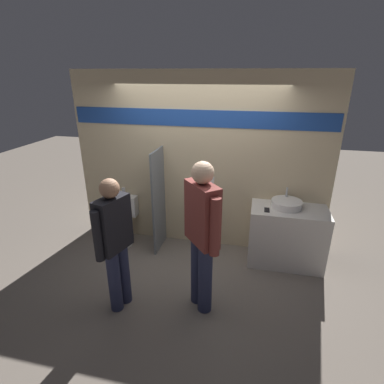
{
  "coord_description": "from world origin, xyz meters",
  "views": [
    {
      "loc": [
        0.87,
        -3.73,
        2.65
      ],
      "look_at": [
        0.0,
        0.17,
        1.05
      ],
      "focal_mm": 28.0,
      "sensor_mm": 36.0,
      "label": 1
    }
  ],
  "objects_px": {
    "sink_basin": "(286,204)",
    "toilet": "(121,225)",
    "person_with_lanyard": "(202,232)",
    "urinal_near_counter": "(202,201)",
    "cell_phone": "(267,210)",
    "person_in_vest": "(115,240)"
  },
  "relations": [
    {
      "from": "person_in_vest",
      "to": "person_with_lanyard",
      "type": "bearing_deg",
      "value": -60.75
    },
    {
      "from": "sink_basin",
      "to": "toilet",
      "type": "bearing_deg",
      "value": -178.36
    },
    {
      "from": "cell_phone",
      "to": "toilet",
      "type": "bearing_deg",
      "value": 177.47
    },
    {
      "from": "person_with_lanyard",
      "to": "urinal_near_counter",
      "type": "bearing_deg",
      "value": -29.83
    },
    {
      "from": "sink_basin",
      "to": "cell_phone",
      "type": "bearing_deg",
      "value": -147.15
    },
    {
      "from": "sink_basin",
      "to": "urinal_near_counter",
      "type": "relative_size",
      "value": 0.35
    },
    {
      "from": "sink_basin",
      "to": "toilet",
      "type": "relative_size",
      "value": 0.47
    },
    {
      "from": "cell_phone",
      "to": "urinal_near_counter",
      "type": "relative_size",
      "value": 0.12
    },
    {
      "from": "sink_basin",
      "to": "person_in_vest",
      "type": "distance_m",
      "value": 2.4
    },
    {
      "from": "toilet",
      "to": "person_with_lanyard",
      "type": "bearing_deg",
      "value": -36.21
    },
    {
      "from": "cell_phone",
      "to": "toilet",
      "type": "relative_size",
      "value": 0.15
    },
    {
      "from": "toilet",
      "to": "person_in_vest",
      "type": "relative_size",
      "value": 0.55
    },
    {
      "from": "person_with_lanyard",
      "to": "toilet",
      "type": "bearing_deg",
      "value": 13.34
    },
    {
      "from": "urinal_near_counter",
      "to": "toilet",
      "type": "relative_size",
      "value": 1.34
    },
    {
      "from": "cell_phone",
      "to": "urinal_near_counter",
      "type": "distance_m",
      "value": 1.01
    },
    {
      "from": "toilet",
      "to": "person_in_vest",
      "type": "xyz_separation_m",
      "value": [
        0.61,
        -1.35,
        0.58
      ]
    },
    {
      "from": "sink_basin",
      "to": "urinal_near_counter",
      "type": "xyz_separation_m",
      "value": [
        -1.24,
        0.1,
        -0.11
      ]
    },
    {
      "from": "cell_phone",
      "to": "person_in_vest",
      "type": "relative_size",
      "value": 0.09
    },
    {
      "from": "sink_basin",
      "to": "cell_phone",
      "type": "xyz_separation_m",
      "value": [
        -0.27,
        -0.17,
        -0.04
      ]
    },
    {
      "from": "person_with_lanyard",
      "to": "cell_phone",
      "type": "bearing_deg",
      "value": -75.24
    },
    {
      "from": "urinal_near_counter",
      "to": "person_with_lanyard",
      "type": "bearing_deg",
      "value": -79.38
    },
    {
      "from": "sink_basin",
      "to": "cell_phone",
      "type": "distance_m",
      "value": 0.32
    }
  ]
}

